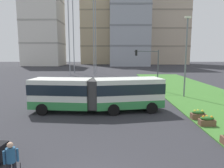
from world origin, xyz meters
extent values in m
cube|color=silver|center=(2.32, 11.61, 1.73)|extent=(6.36, 3.55, 2.55)
cube|color=#338C47|center=(2.32, 11.61, 0.80)|extent=(6.38, 3.58, 0.70)
cube|color=#19232D|center=(2.32, 11.61, 2.15)|extent=(6.40, 3.60, 0.90)
cube|color=silver|center=(-3.72, 11.36, 1.73)|extent=(5.41, 2.99, 2.55)
cube|color=#338C47|center=(-3.72, 11.36, 0.80)|extent=(5.44, 3.01, 0.70)
cube|color=#19232D|center=(-3.72, 11.36, 2.15)|extent=(5.46, 3.03, 0.90)
cylinder|color=#383838|center=(-0.63, 11.07, 1.72)|extent=(2.40, 2.40, 2.45)
cylinder|color=black|center=(3.86, 13.17, 0.50)|extent=(1.03, 0.46, 1.00)
cylinder|color=black|center=(4.32, 10.71, 0.50)|extent=(1.03, 0.46, 1.00)
cylinder|color=black|center=(0.52, 12.55, 0.50)|extent=(1.03, 0.46, 1.00)
cylinder|color=black|center=(0.98, 10.09, 0.50)|extent=(1.03, 0.46, 1.00)
cylinder|color=black|center=(-4.89, 12.73, 0.50)|extent=(1.02, 0.37, 1.00)
cylinder|color=black|center=(-5.13, 10.24, 0.50)|extent=(1.02, 0.37, 1.00)
sphere|color=#F9EFC6|center=(5.12, 13.05, 0.80)|extent=(0.24, 0.24, 0.24)
sphere|color=#F9EFC6|center=(5.45, 11.28, 0.80)|extent=(0.24, 0.24, 0.24)
cube|color=#B7BABF|center=(-6.00, 21.55, 0.58)|extent=(4.51, 2.08, 0.80)
cube|color=black|center=(-6.15, 21.54, 1.28)|extent=(2.48, 1.83, 0.60)
cylinder|color=black|center=(-4.56, 22.54, 0.32)|extent=(0.65, 0.26, 0.64)
cylinder|color=black|center=(-4.45, 20.75, 0.32)|extent=(0.65, 0.26, 0.64)
cylinder|color=black|center=(-7.55, 22.35, 0.32)|extent=(0.65, 0.26, 0.64)
cylinder|color=black|center=(-7.44, 20.56, 0.32)|extent=(0.65, 0.26, 0.64)
cylinder|color=#23517A|center=(-3.20, 0.96, 1.20)|extent=(0.36, 0.36, 0.60)
sphere|color=tan|center=(-3.20, 0.96, 1.62)|extent=(0.24, 0.24, 0.24)
cylinder|color=#23517A|center=(-2.98, 1.06, 1.15)|extent=(0.10, 0.10, 0.55)
cylinder|color=#23517A|center=(-3.41, 0.85, 1.15)|extent=(0.10, 0.10, 0.55)
cylinder|color=black|center=(-2.75, 0.76, 0.80)|extent=(0.03, 0.03, 0.40)
cube|color=brown|center=(7.68, 7.49, 0.30)|extent=(1.10, 0.56, 0.44)
ellipsoid|color=#2D6B28|center=(7.68, 7.49, 0.62)|extent=(0.99, 0.50, 0.28)
sphere|color=orange|center=(7.40, 7.49, 0.72)|extent=(0.20, 0.20, 0.20)
sphere|color=orange|center=(7.68, 7.57, 0.72)|extent=(0.20, 0.20, 0.20)
sphere|color=orange|center=(7.96, 7.43, 0.72)|extent=(0.20, 0.20, 0.20)
cube|color=brown|center=(7.68, 9.02, 0.30)|extent=(1.10, 0.56, 0.44)
ellipsoid|color=#2D6B28|center=(7.68, 9.02, 0.62)|extent=(0.99, 0.50, 0.28)
sphere|color=yellow|center=(7.40, 9.02, 0.72)|extent=(0.20, 0.20, 0.20)
sphere|color=yellow|center=(7.68, 9.10, 0.72)|extent=(0.20, 0.20, 0.20)
sphere|color=yellow|center=(7.96, 8.96, 0.72)|extent=(0.20, 0.20, 0.20)
cylinder|color=#474C51|center=(7.28, 22.00, 2.87)|extent=(0.16, 0.16, 5.74)
cylinder|color=#474C51|center=(5.59, 22.00, 5.54)|extent=(3.38, 0.10, 0.10)
cube|color=black|center=(4.20, 22.00, 5.34)|extent=(0.28, 0.28, 0.80)
sphere|color=red|center=(4.20, 22.00, 5.59)|extent=(0.16, 0.16, 0.16)
sphere|color=yellow|center=(4.20, 22.00, 5.33)|extent=(0.16, 0.16, 0.16)
sphere|color=green|center=(4.20, 22.00, 5.07)|extent=(0.16, 0.16, 0.16)
cylinder|color=slate|center=(9.58, 17.72, 4.64)|extent=(0.18, 0.18, 9.28)
cube|color=white|center=(9.58, 17.72, 9.38)|extent=(0.70, 0.28, 0.20)
cube|color=silver|center=(-30.00, 87.81, 18.79)|extent=(16.26, 15.34, 37.58)
cube|color=#A4A099|center=(-30.00, 87.81, 9.74)|extent=(16.46, 15.54, 0.70)
cube|color=#A4A099|center=(-30.00, 87.81, 19.14)|extent=(16.46, 15.54, 0.70)
cube|color=#A4A099|center=(-30.00, 87.81, 28.53)|extent=(16.46, 15.54, 0.70)
cube|color=beige|center=(-4.68, 105.36, 26.19)|extent=(20.52, 17.10, 52.39)
cube|color=#9C8D6E|center=(-4.68, 105.36, 9.08)|extent=(20.72, 17.30, 0.70)
cube|color=#9C8D6E|center=(-4.68, 105.36, 17.81)|extent=(20.72, 17.30, 0.70)
cube|color=#9C8D6E|center=(-4.68, 105.36, 26.54)|extent=(20.72, 17.30, 0.70)
cube|color=#9EA3AD|center=(8.36, 86.33, 20.39)|extent=(16.77, 17.52, 40.77)
cube|color=gray|center=(8.36, 86.33, 8.50)|extent=(16.97, 17.72, 0.70)
cube|color=gray|center=(8.36, 86.33, 16.66)|extent=(16.97, 17.72, 0.70)
cube|color=gray|center=(8.36, 86.33, 24.81)|extent=(16.97, 17.72, 0.70)
cube|color=#C6B299|center=(28.36, 102.03, 25.74)|extent=(21.29, 15.69, 51.48)
cube|color=gray|center=(28.36, 102.03, 8.93)|extent=(21.49, 15.89, 0.70)
cube|color=gray|center=(28.36, 102.03, 17.51)|extent=(21.49, 15.89, 0.70)
cube|color=gray|center=(28.36, 102.03, 26.09)|extent=(21.49, 15.89, 0.70)
cylinder|color=gray|center=(-3.61, 50.09, 16.37)|extent=(0.24, 0.24, 32.73)
cylinder|color=gray|center=(-9.61, 50.09, 16.37)|extent=(0.24, 0.24, 32.73)
cylinder|color=gray|center=(-3.61, 44.09, 16.37)|extent=(0.24, 0.24, 32.73)
cylinder|color=gray|center=(-9.61, 44.09, 16.37)|extent=(0.24, 0.24, 32.73)
camera|label=1|loc=(0.84, -6.69, 5.19)|focal=32.87mm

